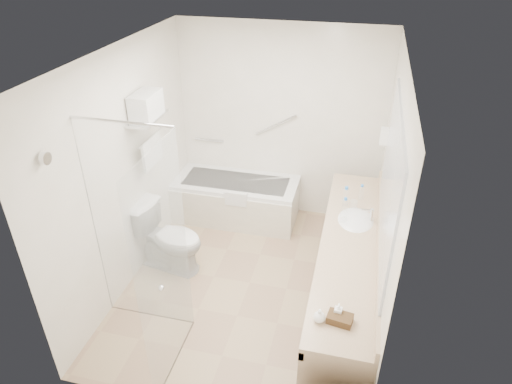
% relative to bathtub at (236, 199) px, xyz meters
% --- Properties ---
extents(floor, '(3.20, 3.20, 0.00)m').
position_rel_bathtub_xyz_m(floor, '(0.50, -1.24, -0.28)').
color(floor, tan).
rests_on(floor, ground).
extents(ceiling, '(2.60, 3.20, 0.10)m').
position_rel_bathtub_xyz_m(ceiling, '(0.50, -1.24, 2.22)').
color(ceiling, white).
rests_on(ceiling, wall_back).
extents(wall_back, '(2.60, 0.10, 2.50)m').
position_rel_bathtub_xyz_m(wall_back, '(0.50, 0.36, 0.97)').
color(wall_back, silver).
rests_on(wall_back, ground).
extents(wall_front, '(2.60, 0.10, 2.50)m').
position_rel_bathtub_xyz_m(wall_front, '(0.50, -2.84, 0.97)').
color(wall_front, silver).
rests_on(wall_front, ground).
extents(wall_left, '(0.10, 3.20, 2.50)m').
position_rel_bathtub_xyz_m(wall_left, '(-0.80, -1.24, 0.97)').
color(wall_left, silver).
rests_on(wall_left, ground).
extents(wall_right, '(0.10, 3.20, 2.50)m').
position_rel_bathtub_xyz_m(wall_right, '(1.80, -1.24, 0.97)').
color(wall_right, silver).
rests_on(wall_right, ground).
extents(bathtub, '(1.60, 0.73, 0.59)m').
position_rel_bathtub_xyz_m(bathtub, '(0.00, 0.00, 0.00)').
color(bathtub, silver).
rests_on(bathtub, floor).
extents(grab_bar_short, '(0.40, 0.03, 0.03)m').
position_rel_bathtub_xyz_m(grab_bar_short, '(-0.45, 0.32, 0.67)').
color(grab_bar_short, silver).
rests_on(grab_bar_short, wall_back).
extents(grab_bar_long, '(0.53, 0.03, 0.33)m').
position_rel_bathtub_xyz_m(grab_bar_long, '(0.45, 0.32, 0.97)').
color(grab_bar_long, silver).
rests_on(grab_bar_long, wall_back).
extents(shower_enclosure, '(0.96, 0.91, 2.11)m').
position_rel_bathtub_xyz_m(shower_enclosure, '(-0.13, -2.16, 0.79)').
color(shower_enclosure, silver).
rests_on(shower_enclosure, floor).
extents(towel_shelf, '(0.24, 0.55, 0.81)m').
position_rel_bathtub_xyz_m(towel_shelf, '(-0.67, -0.89, 1.48)').
color(towel_shelf, silver).
rests_on(towel_shelf, wall_left).
extents(vanity_counter, '(0.55, 2.70, 0.95)m').
position_rel_bathtub_xyz_m(vanity_counter, '(1.52, -1.39, 0.36)').
color(vanity_counter, tan).
rests_on(vanity_counter, floor).
extents(sink, '(0.40, 0.52, 0.14)m').
position_rel_bathtub_xyz_m(sink, '(1.55, -0.99, 0.54)').
color(sink, silver).
rests_on(sink, vanity_counter).
extents(faucet, '(0.03, 0.03, 0.14)m').
position_rel_bathtub_xyz_m(faucet, '(1.70, -0.99, 0.65)').
color(faucet, silver).
rests_on(faucet, vanity_counter).
extents(mirror, '(0.02, 2.00, 1.20)m').
position_rel_bathtub_xyz_m(mirror, '(1.79, -1.39, 1.27)').
color(mirror, '#AAAEB6').
rests_on(mirror, wall_right).
extents(hairdryer_unit, '(0.08, 0.10, 0.18)m').
position_rel_bathtub_xyz_m(hairdryer_unit, '(1.75, -0.19, 1.17)').
color(hairdryer_unit, white).
rests_on(hairdryer_unit, wall_right).
extents(toilet, '(0.87, 0.58, 0.78)m').
position_rel_bathtub_xyz_m(toilet, '(-0.45, -1.16, 0.12)').
color(toilet, silver).
rests_on(toilet, floor).
extents(amenity_basket, '(0.21, 0.15, 0.06)m').
position_rel_bathtub_xyz_m(amenity_basket, '(1.51, -2.41, 0.61)').
color(amenity_basket, '#4D341B').
rests_on(amenity_basket, vanity_counter).
extents(soap_bottle_a, '(0.07, 0.13, 0.06)m').
position_rel_bathtub_xyz_m(soap_bottle_a, '(1.49, -2.37, 0.60)').
color(soap_bottle_a, white).
rests_on(soap_bottle_a, vanity_counter).
extents(soap_bottle_b, '(0.11, 0.13, 0.09)m').
position_rel_bathtub_xyz_m(soap_bottle_b, '(1.36, -2.44, 0.62)').
color(soap_bottle_b, white).
rests_on(soap_bottle_b, vanity_counter).
extents(water_bottle_left, '(0.06, 0.06, 0.20)m').
position_rel_bathtub_xyz_m(water_bottle_left, '(1.43, -0.91, 0.66)').
color(water_bottle_left, silver).
rests_on(water_bottle_left, vanity_counter).
extents(water_bottle_mid, '(0.05, 0.05, 0.18)m').
position_rel_bathtub_xyz_m(water_bottle_mid, '(1.58, -0.57, 0.66)').
color(water_bottle_mid, silver).
rests_on(water_bottle_mid, vanity_counter).
extents(water_bottle_right, '(0.07, 0.07, 0.22)m').
position_rel_bathtub_xyz_m(water_bottle_right, '(1.42, -0.72, 0.67)').
color(water_bottle_right, silver).
rests_on(water_bottle_right, vanity_counter).
extents(drinking_glass_near, '(0.09, 0.09, 0.10)m').
position_rel_bathtub_xyz_m(drinking_glass_near, '(1.51, -0.80, 0.63)').
color(drinking_glass_near, silver).
rests_on(drinking_glass_near, vanity_counter).
extents(drinking_glass_far, '(0.09, 0.09, 0.09)m').
position_rel_bathtub_xyz_m(drinking_glass_far, '(1.43, -1.06, 0.62)').
color(drinking_glass_far, silver).
rests_on(drinking_glass_far, vanity_counter).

